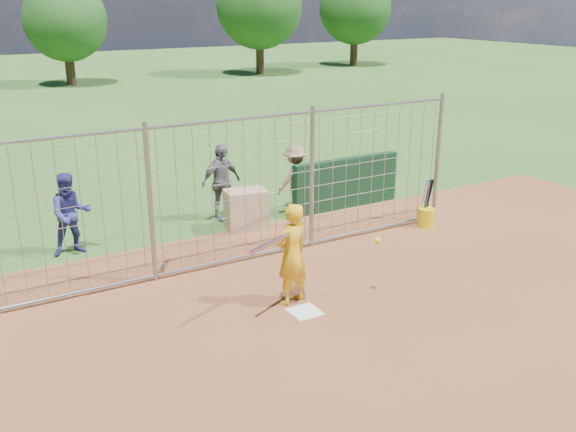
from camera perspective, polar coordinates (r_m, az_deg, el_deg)
ground at (r=9.64m, az=0.87°, el=-8.11°), size 100.00×100.00×0.00m
infield_dirt at (r=7.61m, az=13.20°, el=-16.74°), size 18.00×18.00×0.00m
home_plate at (r=9.48m, az=1.51°, el=-8.53°), size 0.43×0.43×0.02m
dugout_wall at (r=14.01m, az=5.16°, el=2.93°), size 2.60×0.20×1.10m
batter at (r=9.47m, az=0.34°, el=-3.43°), size 0.65×0.51×1.56m
bystander_a at (r=11.95m, az=-18.75°, el=0.17°), size 0.76×0.61×1.50m
bystander_b at (r=13.18m, az=-5.96°, el=3.01°), size 0.99×0.57×1.59m
bystander_c at (r=13.66m, az=0.64°, el=3.35°), size 1.03×0.75×1.44m
equipment_bin at (r=12.69m, az=-3.74°, el=0.57°), size 0.88×0.68×0.80m
equipment_in_play at (r=9.04m, az=0.86°, el=-2.37°), size 2.19×0.46×0.31m
bucket_with_bats at (r=13.14m, az=12.17°, el=0.11°), size 0.34×0.35×0.97m
backstop_fence at (r=10.81m, az=-4.60°, el=2.06°), size 9.08×0.08×2.60m
tree_line at (r=36.28m, az=-19.13°, el=16.81°), size 44.66×6.72×6.48m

